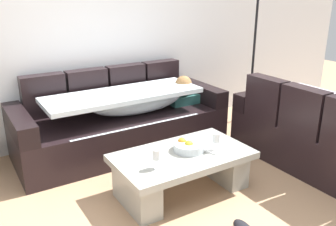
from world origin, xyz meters
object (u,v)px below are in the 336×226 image
object	(u,v)px
couch_near_window	(324,135)
fruit_bowl	(188,146)
coffee_table	(182,168)
open_magazine	(214,147)
couch_along_wall	(124,120)
wine_glass_near_left	(157,155)
floor_lamp	(254,40)
wine_glass_near_right	(216,138)

from	to	relation	value
couch_near_window	fruit_bowl	world-z (taller)	couch_near_window
coffee_table	open_magazine	distance (m)	0.35
couch_along_wall	wine_glass_near_left	bearing A→B (deg)	-103.40
floor_lamp	open_magazine	bearing A→B (deg)	-143.99
coffee_table	wine_glass_near_right	size ratio (longest dim) A/B	7.23
wine_glass_near_left	open_magazine	size ratio (longest dim) A/B	0.59
fruit_bowl	couch_along_wall	bearing A→B (deg)	95.39
coffee_table	wine_glass_near_right	distance (m)	0.40
couch_along_wall	wine_glass_near_right	bearing A→B (deg)	-76.09
couch_along_wall	wine_glass_near_left	xyz separation A→B (m)	(-0.30, -1.27, 0.16)
couch_near_window	coffee_table	size ratio (longest dim) A/B	1.49
couch_near_window	open_magazine	bearing A→B (deg)	76.74
fruit_bowl	wine_glass_near_left	bearing A→B (deg)	-160.74
wine_glass_near_right	couch_near_window	bearing A→B (deg)	-10.06
coffee_table	fruit_bowl	world-z (taller)	fruit_bowl
couch_near_window	wine_glass_near_right	size ratio (longest dim) A/B	10.76
open_magazine	wine_glass_near_left	bearing A→B (deg)	164.95
couch_along_wall	floor_lamp	xyz separation A→B (m)	(1.85, -0.09, 0.78)
coffee_table	wine_glass_near_right	world-z (taller)	wine_glass_near_right
wine_glass_near_right	floor_lamp	distance (m)	2.03
coffee_table	wine_glass_near_right	bearing A→B (deg)	-20.26
wine_glass_near_left	wine_glass_near_right	xyz separation A→B (m)	(0.61, 0.01, 0.00)
couch_near_window	coffee_table	world-z (taller)	couch_near_window
wine_glass_near_left	coffee_table	bearing A→B (deg)	19.70
coffee_table	floor_lamp	distance (m)	2.29
wine_glass_near_left	floor_lamp	distance (m)	2.53
wine_glass_near_right	open_magazine	distance (m)	0.13
floor_lamp	couch_along_wall	bearing A→B (deg)	177.13
couch_along_wall	floor_lamp	world-z (taller)	floor_lamp
open_magazine	floor_lamp	size ratio (longest dim) A/B	0.14
couch_along_wall	couch_near_window	bearing A→B (deg)	-43.73
floor_lamp	fruit_bowl	bearing A→B (deg)	-149.42
couch_near_window	open_magazine	distance (m)	1.23
coffee_table	open_magazine	xyz separation A→B (m)	(0.32, -0.04, 0.15)
wine_glass_near_left	wine_glass_near_right	world-z (taller)	same
couch_along_wall	wine_glass_near_right	distance (m)	1.30
coffee_table	couch_near_window	bearing A→B (deg)	-12.05
couch_along_wall	fruit_bowl	world-z (taller)	couch_along_wall
coffee_table	fruit_bowl	distance (m)	0.20
couch_near_window	fruit_bowl	distance (m)	1.48
fruit_bowl	wine_glass_near_left	size ratio (longest dim) A/B	1.69
couch_along_wall	fruit_bowl	size ratio (longest dim) A/B	8.27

